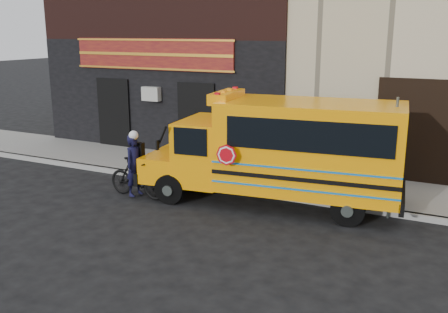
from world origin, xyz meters
The scene contains 7 objects.
ground centered at (0.00, 0.00, 0.00)m, with size 120.00×120.00×0.00m, color black.
curb centered at (0.00, 2.60, 0.07)m, with size 40.00×0.20×0.15m, color gray.
sidewalk centered at (0.00, 4.10, 0.07)m, with size 40.00×3.00×0.15m, color gray.
school_bus centered at (1.17, 2.22, 1.51)m, with size 7.10×2.90×2.92m.
sign_pole centered at (3.82, 2.38, 1.64)m, with size 0.12×0.25×2.97m.
bicycle centered at (-2.61, 1.00, 0.55)m, with size 0.52×1.83×1.10m, color black.
cyclist centered at (-2.68, 1.01, 0.85)m, with size 0.62×0.41×1.70m, color black.
Camera 1 is at (5.31, -9.68, 4.46)m, focal length 40.00 mm.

